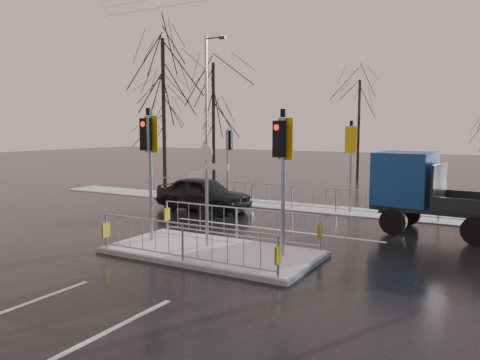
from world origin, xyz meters
The scene contains 12 objects.
ground centered at (0.00, 0.00, 0.00)m, with size 120.00×120.00×0.00m, color black.
snow_verge centered at (0.00, 8.60, 0.02)m, with size 30.00×2.00×0.04m, color silver.
lane_markings centered at (0.00, -0.33, 0.00)m, with size 8.00×11.38×0.01m.
traffic_island centered at (-0.01, 0.01, 0.39)m, with size 6.00×3.04×4.15m.
far_kerb_fixtures centered at (0.29, 8.09, 1.02)m, with size 18.00×0.65×3.83m.
car_far_lane centered at (-4.22, 5.80, 0.74)m, with size 1.74×4.32×1.47m, color black.
flatbed_truck centered at (4.94, 5.92, 1.45)m, with size 6.04×2.61×2.73m.
tree_near_a centered at (-10.50, 11.00, 6.11)m, with size 4.75×4.75×8.97m.
tree_near_b centered at (-8.00, 12.50, 5.15)m, with size 4.00×4.00×7.55m.
tree_near_c centered at (-12.50, 13.50, 4.50)m, with size 3.50×3.50×6.61m.
tree_far_a centered at (-2.00, 22.00, 4.82)m, with size 3.75×3.75×7.08m.
street_lamp_left centered at (-6.43, 9.50, 4.49)m, with size 1.25×0.18×8.20m.
Camera 1 is at (7.09, -10.86, 3.53)m, focal length 35.00 mm.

